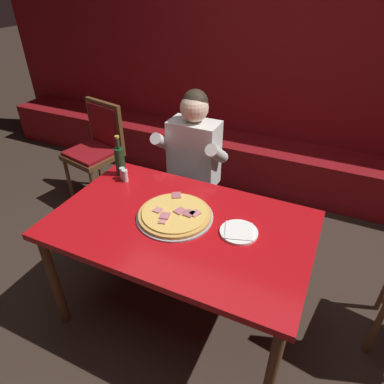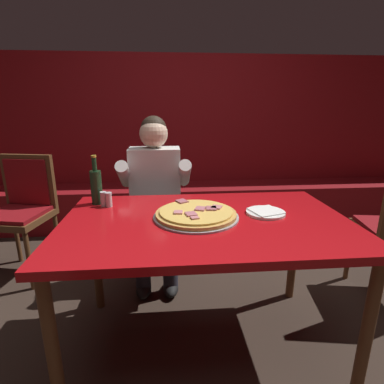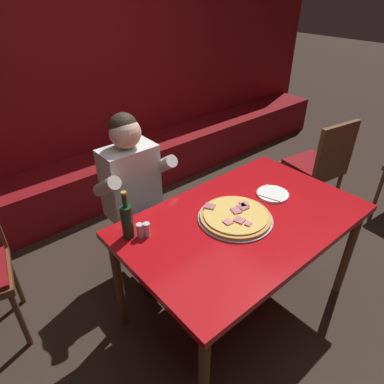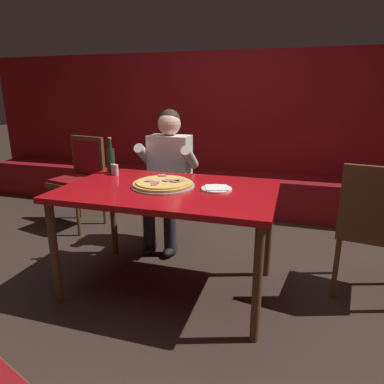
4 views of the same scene
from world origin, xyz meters
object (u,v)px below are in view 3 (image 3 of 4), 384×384
object	(u,v)px
shaker_black_pepper	(140,231)
diner_seated_blue_shirt	(138,195)
main_dining_table	(243,228)
plate_white_paper	(273,194)
pizza	(235,217)
dining_chair_side_aisle	(321,162)
beer_bottle	(127,220)
shaker_red_pepper_flakes	(147,230)

from	to	relation	value
shaker_black_pepper	diner_seated_blue_shirt	world-z (taller)	diner_seated_blue_shirt
main_dining_table	plate_white_paper	bearing A→B (deg)	8.70
main_dining_table	diner_seated_blue_shirt	bearing A→B (deg)	111.49
pizza	dining_chair_side_aisle	bearing A→B (deg)	10.46
dining_chair_side_aisle	plate_white_paper	bearing A→B (deg)	-166.95
main_dining_table	pizza	size ratio (longest dim) A/B	3.30
shaker_black_pepper	main_dining_table	bearing A→B (deg)	-24.61
beer_bottle	main_dining_table	bearing A→B (deg)	-26.57
pizza	beer_bottle	size ratio (longest dim) A/B	1.53
main_dining_table	dining_chair_side_aisle	bearing A→B (deg)	12.01
main_dining_table	shaker_red_pepper_flakes	xyz separation A→B (m)	(-0.53, 0.24, 0.12)
diner_seated_blue_shirt	shaker_red_pepper_flakes	bearing A→B (deg)	-116.86
beer_bottle	shaker_black_pepper	distance (m)	0.10
plate_white_paper	dining_chair_side_aisle	xyz separation A→B (m)	(1.04, 0.24, -0.21)
main_dining_table	dining_chair_side_aisle	world-z (taller)	dining_chair_side_aisle
diner_seated_blue_shirt	shaker_black_pepper	bearing A→B (deg)	-120.81
shaker_black_pepper	diner_seated_blue_shirt	distance (m)	0.56
pizza	dining_chair_side_aisle	size ratio (longest dim) A/B	0.46
diner_seated_blue_shirt	dining_chair_side_aisle	bearing A→B (deg)	-14.83
main_dining_table	plate_white_paper	xyz separation A→B (m)	(0.33, 0.05, 0.09)
pizza	dining_chair_side_aisle	distance (m)	1.46
plate_white_paper	shaker_red_pepper_flakes	bearing A→B (deg)	167.55
main_dining_table	shaker_red_pepper_flakes	world-z (taller)	shaker_red_pepper_flakes
main_dining_table	shaker_red_pepper_flakes	bearing A→B (deg)	155.61
shaker_red_pepper_flakes	shaker_black_pepper	world-z (taller)	same
dining_chair_side_aisle	shaker_black_pepper	bearing A→B (deg)	-179.08
main_dining_table	shaker_red_pepper_flakes	size ratio (longest dim) A/B	17.18
shaker_black_pepper	diner_seated_blue_shirt	bearing A→B (deg)	59.19
shaker_black_pepper	dining_chair_side_aisle	bearing A→B (deg)	0.92
shaker_red_pepper_flakes	shaker_black_pepper	distance (m)	0.04
main_dining_table	beer_bottle	distance (m)	0.71
main_dining_table	beer_bottle	size ratio (longest dim) A/B	5.06
diner_seated_blue_shirt	plate_white_paper	bearing A→B (deg)	-47.61
main_dining_table	pizza	xyz separation A→B (m)	(-0.05, 0.03, 0.10)
main_dining_table	diner_seated_blue_shirt	world-z (taller)	diner_seated_blue_shirt
shaker_black_pepper	shaker_red_pepper_flakes	bearing A→B (deg)	-28.03
diner_seated_blue_shirt	dining_chair_side_aisle	distance (m)	1.72
shaker_red_pepper_flakes	shaker_black_pepper	size ratio (longest dim) A/B	1.00
plate_white_paper	shaker_black_pepper	distance (m)	0.92
beer_bottle	shaker_black_pepper	world-z (taller)	beer_bottle
pizza	main_dining_table	bearing A→B (deg)	-30.96
main_dining_table	shaker_black_pepper	distance (m)	0.64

